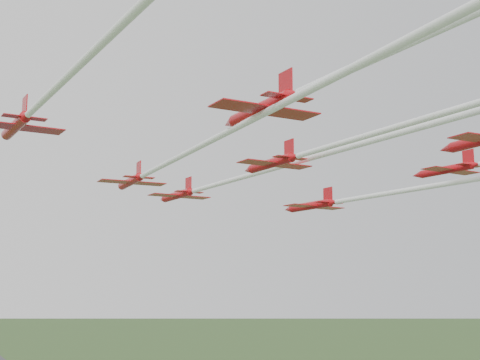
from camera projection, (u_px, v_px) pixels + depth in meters
name	position (u px, v px, depth m)	size (l,w,h in m)	color
jet_lead	(234.00, 179.00, 86.47)	(9.56, 66.76, 2.79)	#B60E15
jet_row2_left	(184.00, 154.00, 65.72)	(8.15, 67.20, 2.45)	#B60E15
jet_row2_right	(376.00, 195.00, 81.36)	(10.38, 53.21, 2.62)	#B60E15
jet_row3_left	(62.00, 82.00, 47.47)	(8.29, 58.50, 2.45)	#B60E15
jet_row3_mid	(352.00, 140.00, 60.66)	(8.33, 54.28, 2.46)	#B60E15
jet_row4_left	(413.00, 40.00, 37.14)	(8.71, 63.28, 2.59)	#B60E15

